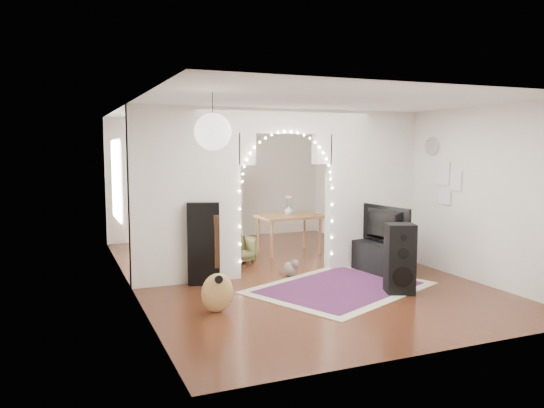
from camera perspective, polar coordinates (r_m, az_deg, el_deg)
name	(u,v)px	position (r m, az deg, el deg)	size (l,w,h in m)	color
floor	(284,272)	(8.92, 1.34, -7.37)	(7.50, 7.50, 0.00)	black
ceiling	(285,109)	(8.69, 1.39, 10.21)	(5.00, 7.50, 0.02)	white
wall_back	(219,179)	(12.22, -5.75, 2.69)	(5.00, 0.02, 2.70)	silver
wall_front	(437,222)	(5.50, 17.31, -1.85)	(5.00, 0.02, 2.70)	silver
wall_left	(128,198)	(8.03, -15.19, 0.68)	(0.02, 7.50, 2.70)	silver
wall_right	(410,187)	(9.97, 14.63, 1.73)	(0.02, 7.50, 2.70)	silver
divider_wall	(285,187)	(8.70, 1.37, 1.80)	(5.00, 0.20, 2.70)	silver
fairy_lights	(288,180)	(8.57, 1.72, 2.57)	(1.64, 0.04, 1.60)	#FFEABF
window	(117,180)	(9.81, -16.38, 2.49)	(0.04, 1.20, 1.40)	white
wall_clock	(432,146)	(9.46, 16.86, 5.98)	(0.31, 0.31, 0.03)	white
picture_frames	(447,183)	(9.17, 18.32, 2.18)	(0.02, 0.50, 0.70)	white
paper_lantern	(213,132)	(5.76, -6.38, 7.72)	(0.40, 0.40, 0.40)	white
ceiling_fan	(244,131)	(10.54, -3.05, 7.87)	(1.10, 1.10, 0.30)	#B48E3C
area_rug	(340,287)	(8.03, 7.32, -8.89)	(2.52, 1.89, 0.02)	maroon
guitar_case	(204,244)	(8.09, -7.36, -4.26)	(0.48, 0.16, 1.26)	black
acoustic_guitar	(217,277)	(6.77, -5.92, -7.80)	(0.44, 0.20, 1.05)	tan
tabby_cat	(291,268)	(8.65, 2.00, -6.93)	(0.28, 0.48, 0.31)	brown
floor_speaker	(400,259)	(7.80, 13.59, -5.76)	(0.48, 0.45, 1.01)	black
media_console	(380,258)	(9.00, 11.57, -5.74)	(0.40, 1.00, 0.50)	black
tv	(381,225)	(8.90, 11.65, -2.22)	(1.07, 0.14, 0.62)	black
bookcase	(211,208)	(11.96, -6.55, -0.48)	(1.38, 0.35, 1.42)	beige
dining_table	(289,219)	(10.40, 1.84, -1.59)	(1.23, 0.85, 0.76)	brown
flower_vase	(289,210)	(10.38, 1.84, -0.67)	(0.18, 0.18, 0.19)	white
dining_chair_left	(221,256)	(9.00, -5.48, -5.60)	(0.54, 0.56, 0.51)	brown
dining_chair_right	(238,249)	(9.64, -3.65, -4.90)	(0.51, 0.53, 0.48)	brown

